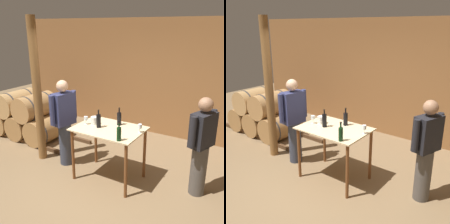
% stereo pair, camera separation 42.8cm
% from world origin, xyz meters
% --- Properties ---
extents(ground_plane, '(14.00, 14.00, 0.00)m').
position_xyz_m(ground_plane, '(0.00, 0.00, 0.00)').
color(ground_plane, brown).
extents(back_wall, '(8.40, 0.05, 2.70)m').
position_xyz_m(back_wall, '(0.00, 2.76, 1.35)').
color(back_wall, brown).
rests_on(back_wall, ground_plane).
extents(barrel_rack, '(3.14, 0.90, 1.07)m').
position_xyz_m(barrel_rack, '(-2.56, 1.03, 0.47)').
color(barrel_rack, '#4C331E').
rests_on(barrel_rack, ground_plane).
extents(tasting_table, '(1.13, 0.80, 0.93)m').
position_xyz_m(tasting_table, '(0.07, 0.45, 0.76)').
color(tasting_table, beige).
rests_on(tasting_table, ground_plane).
extents(wooden_post, '(0.16, 0.16, 2.70)m').
position_xyz_m(wooden_post, '(-1.45, 0.39, 1.35)').
color(wooden_post, brown).
rests_on(wooden_post, ground_plane).
extents(wine_bottle_far_left, '(0.08, 0.08, 0.30)m').
position_xyz_m(wine_bottle_far_left, '(-0.09, 0.39, 1.04)').
color(wine_bottle_far_left, black).
rests_on(wine_bottle_far_left, tasting_table).
extents(wine_bottle_left, '(0.08, 0.08, 0.30)m').
position_xyz_m(wine_bottle_left, '(0.14, 0.67, 1.04)').
color(wine_bottle_left, black).
rests_on(wine_bottle_left, tasting_table).
extents(wine_bottle_center, '(0.07, 0.07, 0.29)m').
position_xyz_m(wine_bottle_center, '(0.45, 0.11, 1.04)').
color(wine_bottle_center, black).
rests_on(wine_bottle_center, tasting_table).
extents(wine_glass_near_left, '(0.07, 0.07, 0.14)m').
position_xyz_m(wine_glass_near_left, '(-0.35, 0.40, 1.03)').
color(wine_glass_near_left, silver).
rests_on(wine_glass_near_left, tasting_table).
extents(wine_glass_near_center, '(0.07, 0.07, 0.14)m').
position_xyz_m(wine_glass_near_center, '(0.58, 0.55, 1.03)').
color(wine_glass_near_center, silver).
rests_on(wine_glass_near_center, tasting_table).
extents(ice_bucket, '(0.12, 0.12, 0.13)m').
position_xyz_m(ice_bucket, '(-0.24, 0.48, 0.99)').
color(ice_bucket, white).
rests_on(ice_bucket, tasting_table).
extents(person_host, '(0.29, 0.58, 1.62)m').
position_xyz_m(person_host, '(-0.90, 0.47, 0.85)').
color(person_host, '#333847').
rests_on(person_host, ground_plane).
extents(person_visitor_with_scarf, '(0.34, 0.56, 1.57)m').
position_xyz_m(person_visitor_with_scarf, '(1.48, 0.79, 0.82)').
color(person_visitor_with_scarf, '#4C4742').
rests_on(person_visitor_with_scarf, ground_plane).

